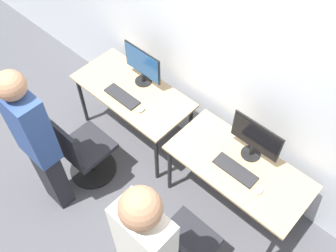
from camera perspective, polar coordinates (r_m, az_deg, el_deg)
ground_plane at (r=3.89m, az=-1.22°, el=-8.93°), size 20.00×20.00×0.00m
wall_back at (r=3.18m, az=7.61°, el=12.44°), size 12.00×0.05×2.80m
desk_left at (r=3.79m, az=-5.42°, el=4.65°), size 1.23×0.60×0.71m
monitor_left at (r=3.66m, az=-3.91°, el=9.24°), size 0.46×0.17×0.40m
keyboard_left at (r=3.67m, az=-7.02°, el=4.49°), size 0.39×0.13×0.02m
mouse_left at (r=3.53m, az=-4.15°, el=2.56°), size 0.06×0.09×0.03m
office_chair_left at (r=3.75m, az=-12.74°, el=-4.08°), size 0.48×0.48×0.89m
person_left at (r=3.22m, az=-19.38°, el=-2.32°), size 0.36×0.22×1.69m
desk_right at (r=3.29m, az=10.61°, el=-6.75°), size 1.23×0.60×0.71m
monitor_right at (r=3.14m, az=13.17°, el=-1.92°), size 0.46×0.17×0.40m
keyboard_right at (r=3.18m, az=10.21°, el=-6.59°), size 0.39×0.13×0.02m
mouse_right at (r=3.12m, az=13.73°, el=-9.44°), size 0.06×0.09×0.03m
office_chair_right at (r=3.22m, az=2.02°, el=-18.25°), size 0.48×0.48×0.89m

